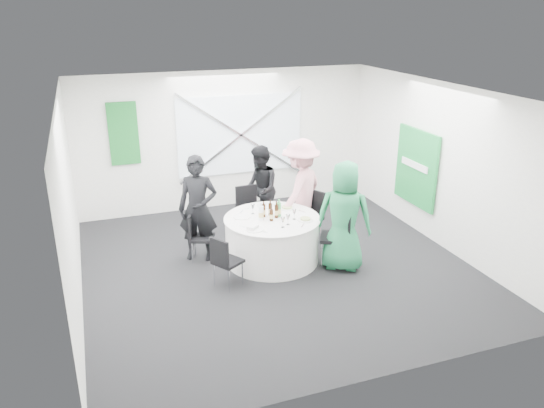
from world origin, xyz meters
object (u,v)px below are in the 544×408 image
object	(u,v)px
banquet_table	(272,239)
chair_front_right	(341,232)
chair_back_left	(198,233)
chair_front_left	(224,259)
green_water_bottle	(279,210)
person_man_back	(260,189)
clear_water_bottle	(261,213)
chair_back	(249,207)
person_man_back_left	(198,209)
person_woman_green	(344,216)
person_woman_pink	(300,191)
chair_back_right	(311,213)

from	to	relation	value
banquet_table	chair_front_right	world-z (taller)	chair_front_right
banquet_table	chair_back_left	xyz separation A→B (m)	(-1.14, 0.43, 0.09)
chair_front_left	green_water_bottle	distance (m)	1.32
person_man_back	clear_water_bottle	xyz separation A→B (m)	(-0.41, -1.30, 0.07)
banquet_table	chair_back_left	world-z (taller)	chair_back_left
chair_back	clear_water_bottle	bearing A→B (deg)	-99.81
banquet_table	chair_back_left	distance (m)	1.22
person_man_back_left	chair_back	bearing A→B (deg)	54.93
person_woman_green	clear_water_bottle	world-z (taller)	person_woman_green
green_water_bottle	chair_front_left	bearing A→B (deg)	-149.75
person_man_back_left	person_woman_green	distance (m)	2.35
banquet_table	person_man_back_left	world-z (taller)	person_man_back_left
person_woman_pink	clear_water_bottle	world-z (taller)	person_woman_pink
banquet_table	clear_water_bottle	distance (m)	0.53
green_water_bottle	banquet_table	bearing A→B (deg)	-168.32
chair_back_left	person_woman_green	size ratio (longest dim) A/B	0.46
banquet_table	chair_back	xyz separation A→B (m)	(-0.05, 1.12, 0.16)
chair_back_left	chair_back_right	xyz separation A→B (m)	(2.05, 0.07, 0.07)
banquet_table	person_man_back	size ratio (longest dim) A/B	0.96
banquet_table	chair_back	bearing A→B (deg)	92.71
person_man_back_left	person_man_back	world-z (taller)	person_man_back_left
chair_back_right	person_woman_pink	world-z (taller)	person_woman_pink
chair_back	banquet_table	bearing A→B (deg)	-90.00
green_water_bottle	person_man_back_left	bearing A→B (deg)	159.10
chair_back_left	chair_front_right	distance (m)	2.33
chair_back	chair_back_right	size ratio (longest dim) A/B	1.00
chair_back_right	chair_front_right	xyz separation A→B (m)	(0.07, -1.05, 0.05)
banquet_table	person_woman_pink	world-z (taller)	person_woman_pink
banquet_table	chair_front_left	distance (m)	1.14
banquet_table	green_water_bottle	size ratio (longest dim) A/B	5.32
chair_back_right	person_man_back	world-z (taller)	person_man_back
chair_back	green_water_bottle	xyz separation A→B (m)	(0.18, -1.09, 0.33)
person_woman_pink	chair_back_right	bearing A→B (deg)	95.39
chair_back_right	green_water_bottle	bearing A→B (deg)	-87.57
chair_back	green_water_bottle	distance (m)	1.15
person_woman_pink	chair_back	bearing A→B (deg)	-70.20
chair_back_right	chair_front_left	size ratio (longest dim) A/B	1.13
chair_back_right	green_water_bottle	size ratio (longest dim) A/B	3.16
person_man_back	chair_back_right	bearing A→B (deg)	52.03
chair_front_left	green_water_bottle	size ratio (longest dim) A/B	2.79
chair_back_left	clear_water_bottle	bearing A→B (deg)	-95.20
person_man_back_left	green_water_bottle	bearing A→B (deg)	3.33
clear_water_bottle	chair_back_right	bearing A→B (deg)	25.82
chair_front_right	green_water_bottle	bearing A→B (deg)	-94.75
chair_back_left	person_man_back	distance (m)	1.63
chair_back_left	clear_water_bottle	world-z (taller)	clear_water_bottle
person_man_back	green_water_bottle	size ratio (longest dim) A/B	5.52
banquet_table	chair_front_left	xyz separation A→B (m)	(-0.96, -0.61, 0.09)
banquet_table	person_man_back	world-z (taller)	person_man_back
green_water_bottle	chair_back	bearing A→B (deg)	99.39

